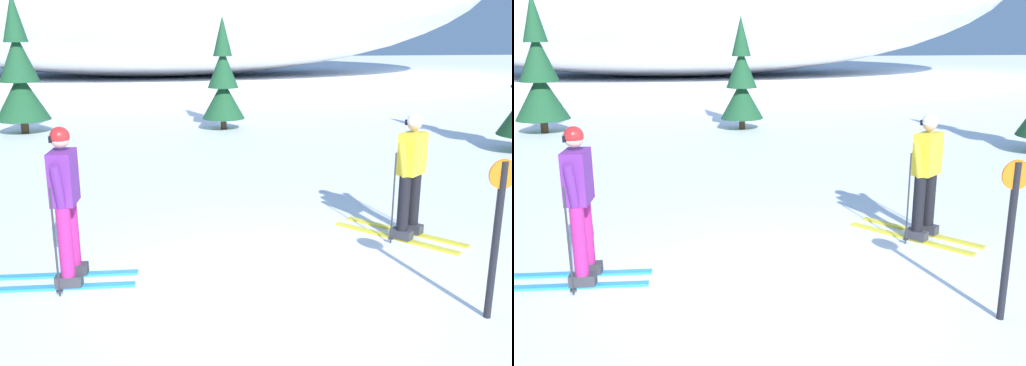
# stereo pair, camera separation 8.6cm
# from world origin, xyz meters

# --- Properties ---
(ground_plane) EXTENTS (120.00, 120.00, 0.00)m
(ground_plane) POSITION_xyz_m (0.00, 0.00, 0.00)
(ground_plane) COLOR white
(skier_purple_jacket) EXTENTS (1.62, 0.78, 1.74)m
(skier_purple_jacket) POSITION_xyz_m (-2.14, 0.55, 0.91)
(skier_purple_jacket) COLOR #2893CC
(skier_purple_jacket) RESTS_ON ground
(skier_yellow_jacket) EXTENTS (1.50, 1.62, 1.69)m
(skier_yellow_jacket) POSITION_xyz_m (2.11, 1.37, 0.87)
(skier_yellow_jacket) COLOR gold
(skier_yellow_jacket) RESTS_ON ground
(pine_tree_center_left) EXTENTS (1.44, 1.44, 3.72)m
(pine_tree_center_left) POSITION_xyz_m (-5.00, 10.59, 1.56)
(pine_tree_center_left) COLOR #47301E
(pine_tree_center_left) RESTS_ON ground
(pine_tree_center_right) EXTENTS (1.21, 1.21, 3.13)m
(pine_tree_center_right) POSITION_xyz_m (0.45, 10.48, 1.31)
(pine_tree_center_right) COLOR #47301E
(pine_tree_center_right) RESTS_ON ground
(trail_marker_post) EXTENTS (0.28, 0.07, 1.58)m
(trail_marker_post) POSITION_xyz_m (2.00, -0.87, 0.89)
(trail_marker_post) COLOR black
(trail_marker_post) RESTS_ON ground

